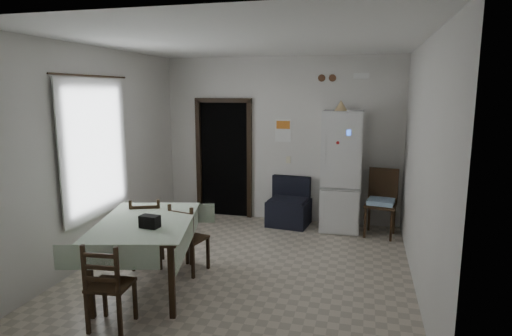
{
  "coord_description": "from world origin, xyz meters",
  "views": [
    {
      "loc": [
        1.45,
        -5.16,
        2.31
      ],
      "look_at": [
        0.0,
        0.5,
        1.25
      ],
      "focal_mm": 30.0,
      "sensor_mm": 36.0,
      "label": 1
    }
  ],
  "objects_px": {
    "fridge": "(341,171)",
    "dining_chair_near_head": "(111,284)",
    "dining_table": "(148,254)",
    "dining_chair_far_left": "(147,231)",
    "corner_chair": "(381,203)",
    "dining_chair_far_right": "(189,237)",
    "navy_seat": "(289,202)"
  },
  "relations": [
    {
      "from": "dining_chair_far_right",
      "to": "navy_seat",
      "type": "bearing_deg",
      "value": -98.81
    },
    {
      "from": "fridge",
      "to": "corner_chair",
      "type": "xyz_separation_m",
      "value": [
        0.64,
        -0.2,
        -0.46
      ]
    },
    {
      "from": "dining_chair_far_left",
      "to": "dining_chair_far_right",
      "type": "relative_size",
      "value": 1.04
    },
    {
      "from": "navy_seat",
      "to": "dining_table",
      "type": "height_order",
      "value": "dining_table"
    },
    {
      "from": "dining_table",
      "to": "dining_chair_far_left",
      "type": "bearing_deg",
      "value": 103.7
    },
    {
      "from": "corner_chair",
      "to": "dining_table",
      "type": "height_order",
      "value": "corner_chair"
    },
    {
      "from": "navy_seat",
      "to": "corner_chair",
      "type": "relative_size",
      "value": 0.76
    },
    {
      "from": "fridge",
      "to": "dining_chair_near_head",
      "type": "bearing_deg",
      "value": -119.24
    },
    {
      "from": "dining_chair_far_left",
      "to": "dining_chair_far_right",
      "type": "bearing_deg",
      "value": 154.23
    },
    {
      "from": "navy_seat",
      "to": "dining_chair_far_left",
      "type": "bearing_deg",
      "value": -117.92
    },
    {
      "from": "dining_chair_far_right",
      "to": "dining_chair_near_head",
      "type": "distance_m",
      "value": 1.44
    },
    {
      "from": "corner_chair",
      "to": "dining_chair_near_head",
      "type": "xyz_separation_m",
      "value": [
        -2.64,
        -3.47,
        -0.09
      ]
    },
    {
      "from": "navy_seat",
      "to": "dining_chair_near_head",
      "type": "relative_size",
      "value": 0.91
    },
    {
      "from": "dining_chair_far_right",
      "to": "dining_chair_far_left",
      "type": "bearing_deg",
      "value": 9.36
    },
    {
      "from": "fridge",
      "to": "dining_chair_near_head",
      "type": "height_order",
      "value": "fridge"
    },
    {
      "from": "dining_chair_far_right",
      "to": "dining_chair_near_head",
      "type": "bearing_deg",
      "value": 94.35
    },
    {
      "from": "navy_seat",
      "to": "dining_table",
      "type": "xyz_separation_m",
      "value": [
        -1.19,
        -2.8,
        0.0
      ]
    },
    {
      "from": "corner_chair",
      "to": "dining_chair_far_left",
      "type": "distance_m",
      "value": 3.63
    },
    {
      "from": "fridge",
      "to": "corner_chair",
      "type": "height_order",
      "value": "fridge"
    },
    {
      "from": "dining_chair_far_left",
      "to": "corner_chair",
      "type": "bearing_deg",
      "value": -168.63
    },
    {
      "from": "dining_chair_far_left",
      "to": "dining_chair_near_head",
      "type": "relative_size",
      "value": 1.05
    },
    {
      "from": "fridge",
      "to": "dining_table",
      "type": "bearing_deg",
      "value": -127.04
    },
    {
      "from": "fridge",
      "to": "dining_chair_far_right",
      "type": "height_order",
      "value": "fridge"
    },
    {
      "from": "fridge",
      "to": "dining_chair_far_right",
      "type": "distance_m",
      "value": 2.9
    },
    {
      "from": "fridge",
      "to": "dining_chair_far_left",
      "type": "bearing_deg",
      "value": -138.09
    },
    {
      "from": "dining_chair_far_left",
      "to": "dining_chair_near_head",
      "type": "height_order",
      "value": "dining_chair_far_left"
    },
    {
      "from": "corner_chair",
      "to": "dining_table",
      "type": "xyz_separation_m",
      "value": [
        -2.71,
        -2.6,
        -0.12
      ]
    },
    {
      "from": "dining_chair_near_head",
      "to": "navy_seat",
      "type": "bearing_deg",
      "value": -111.98
    },
    {
      "from": "corner_chair",
      "to": "dining_chair_far_right",
      "type": "xyz_separation_m",
      "value": [
        -2.42,
        -2.04,
        -0.08
      ]
    },
    {
      "from": "corner_chair",
      "to": "dining_table",
      "type": "distance_m",
      "value": 3.76
    },
    {
      "from": "navy_seat",
      "to": "fridge",
      "type": "bearing_deg",
      "value": 6.7
    },
    {
      "from": "dining_table",
      "to": "dining_chair_near_head",
      "type": "bearing_deg",
      "value": -100.0
    }
  ]
}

